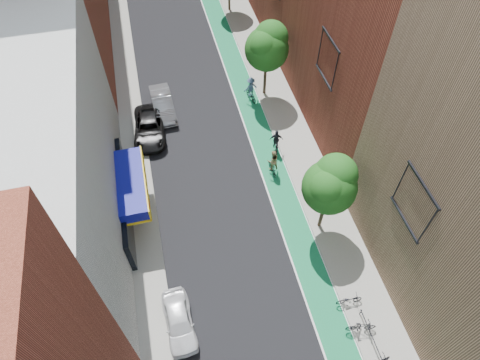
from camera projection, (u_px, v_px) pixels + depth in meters
bike_lane at (241, 83)px, 38.51m from camera, size 2.00×68.00×0.01m
sidewalk_left at (129, 99)px, 37.01m from camera, size 2.00×68.00×0.15m
sidewalk_right at (268, 78)px, 38.81m from camera, size 3.00×68.00×0.15m
building_left_white at (36, 170)px, 24.42m from camera, size 8.00×20.00×12.00m
tree_near at (331, 184)px, 25.48m from camera, size 3.40×3.36×6.42m
tree_mid at (267, 46)px, 33.71m from camera, size 3.55×3.53×6.74m
parked_car_white at (179, 321)px, 24.38m from camera, size 1.79×4.06×1.36m
parked_car_black at (149, 128)px, 33.94m from camera, size 2.81×5.37×1.44m
parked_car_silver at (163, 104)px, 35.57m from camera, size 1.86×4.77×1.55m
cyclist_lane_near at (273, 163)px, 31.32m from camera, size 0.93×1.54×2.16m
cyclist_lane_mid at (276, 143)px, 32.78m from camera, size 1.08×1.70×2.07m
cyclist_lane_far at (251, 90)px, 36.40m from camera, size 1.30×1.85×2.17m
parked_bike_near at (349, 300)px, 25.29m from camera, size 1.61×0.65×0.83m
parked_bike_mid at (361, 327)px, 24.19m from camera, size 1.82×0.80×1.06m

